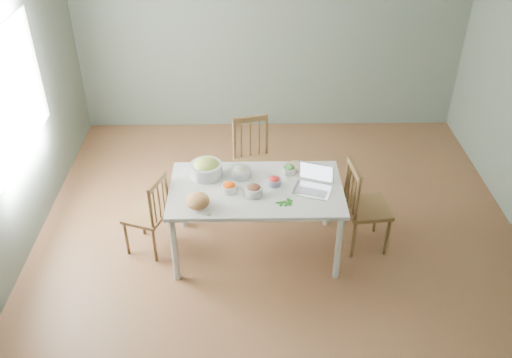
{
  "coord_description": "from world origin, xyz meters",
  "views": [
    {
      "loc": [
        -0.3,
        -4.33,
        3.73
      ],
      "look_at": [
        -0.23,
        -0.13,
        0.86
      ],
      "focal_mm": 38.73,
      "sensor_mm": 36.0,
      "label": 1
    }
  ],
  "objects_px": {
    "chair_far": "(255,163)",
    "laptop": "(313,181)",
    "bread_boule": "(198,201)",
    "chair_left": "(146,213)",
    "chair_right": "(368,206)",
    "dining_table": "(256,220)",
    "bowl_squash": "(206,168)"
  },
  "relations": [
    {
      "from": "chair_left",
      "to": "laptop",
      "type": "relative_size",
      "value": 2.56
    },
    {
      "from": "chair_left",
      "to": "chair_right",
      "type": "bearing_deg",
      "value": 110.24
    },
    {
      "from": "chair_far",
      "to": "bread_boule",
      "type": "height_order",
      "value": "chair_far"
    },
    {
      "from": "chair_far",
      "to": "chair_right",
      "type": "xyz_separation_m",
      "value": [
        1.09,
        -0.78,
        -0.01
      ]
    },
    {
      "from": "chair_right",
      "to": "bread_boule",
      "type": "xyz_separation_m",
      "value": [
        -1.61,
        -0.36,
        0.35
      ]
    },
    {
      "from": "chair_far",
      "to": "bowl_squash",
      "type": "xyz_separation_m",
      "value": [
        -0.48,
        -0.64,
        0.37
      ]
    },
    {
      "from": "chair_far",
      "to": "bowl_squash",
      "type": "bearing_deg",
      "value": -142.04
    },
    {
      "from": "chair_left",
      "to": "chair_far",
      "type": "bearing_deg",
      "value": 146.34
    },
    {
      "from": "chair_far",
      "to": "bread_boule",
      "type": "bearing_deg",
      "value": -129.93
    },
    {
      "from": "chair_right",
      "to": "chair_far",
      "type": "bearing_deg",
      "value": 48.11
    },
    {
      "from": "dining_table",
      "to": "chair_right",
      "type": "bearing_deg",
      "value": 3.81
    },
    {
      "from": "laptop",
      "to": "bread_boule",
      "type": "bearing_deg",
      "value": -148.44
    },
    {
      "from": "bowl_squash",
      "to": "dining_table",
      "type": "bearing_deg",
      "value": -24.41
    },
    {
      "from": "chair_left",
      "to": "chair_right",
      "type": "xyz_separation_m",
      "value": [
        2.16,
        0.01,
        0.05
      ]
    },
    {
      "from": "bread_boule",
      "to": "laptop",
      "type": "relative_size",
      "value": 0.63
    },
    {
      "from": "chair_left",
      "to": "bread_boule",
      "type": "bearing_deg",
      "value": 77.84
    },
    {
      "from": "bread_boule",
      "to": "chair_left",
      "type": "bearing_deg",
      "value": 147.97
    },
    {
      "from": "chair_right",
      "to": "bowl_squash",
      "type": "relative_size",
      "value": 3.13
    },
    {
      "from": "dining_table",
      "to": "chair_right",
      "type": "relative_size",
      "value": 1.7
    },
    {
      "from": "dining_table",
      "to": "bread_boule",
      "type": "xyz_separation_m",
      "value": [
        -0.52,
        -0.29,
        0.45
      ]
    },
    {
      "from": "dining_table",
      "to": "bowl_squash",
      "type": "relative_size",
      "value": 5.31
    },
    {
      "from": "chair_far",
      "to": "laptop",
      "type": "relative_size",
      "value": 2.88
    },
    {
      "from": "dining_table",
      "to": "laptop",
      "type": "distance_m",
      "value": 0.72
    },
    {
      "from": "laptop",
      "to": "chair_right",
      "type": "bearing_deg",
      "value": 32.38
    },
    {
      "from": "chair_left",
      "to": "chair_right",
      "type": "height_order",
      "value": "chair_right"
    },
    {
      "from": "chair_far",
      "to": "bowl_squash",
      "type": "relative_size",
      "value": 3.16
    },
    {
      "from": "chair_far",
      "to": "laptop",
      "type": "distance_m",
      "value": 1.12
    },
    {
      "from": "bowl_squash",
      "to": "laptop",
      "type": "xyz_separation_m",
      "value": [
        0.99,
        -0.28,
        0.03
      ]
    },
    {
      "from": "chair_far",
      "to": "chair_left",
      "type": "relative_size",
      "value": 1.12
    },
    {
      "from": "dining_table",
      "to": "chair_right",
      "type": "height_order",
      "value": "chair_right"
    },
    {
      "from": "chair_left",
      "to": "laptop",
      "type": "bearing_deg",
      "value": 105.56
    },
    {
      "from": "dining_table",
      "to": "chair_far",
      "type": "height_order",
      "value": "chair_far"
    }
  ]
}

